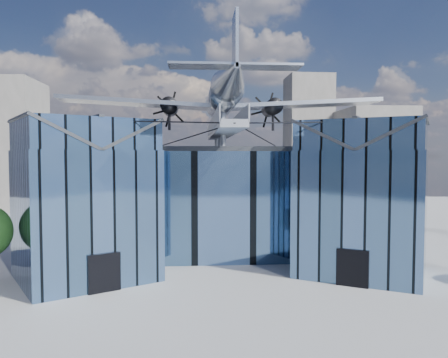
{
  "coord_description": "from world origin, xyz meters",
  "views": [
    {
      "loc": [
        -2.58,
        -33.7,
        9.08
      ],
      "look_at": [
        0.0,
        2.0,
        7.2
      ],
      "focal_mm": 35.0,
      "sensor_mm": 36.0,
      "label": 1
    }
  ],
  "objects": [
    {
      "name": "bg_towers",
      "position": [
        1.45,
        50.49,
        10.01
      ],
      "size": [
        77.0,
        24.5,
        26.0
      ],
      "color": "slate",
      "rests_on": "ground"
    },
    {
      "name": "museum",
      "position": [
        0.0,
        5.82,
        5.54
      ],
      "size": [
        32.88,
        24.5,
        17.6
      ],
      "color": "#496B95",
      "rests_on": "ground"
    },
    {
      "name": "ground_plane",
      "position": [
        0.0,
        0.0,
        0.0
      ],
      "size": [
        120.0,
        120.0,
        0.0
      ],
      "primitive_type": "plane",
      "color": "gray"
    }
  ]
}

